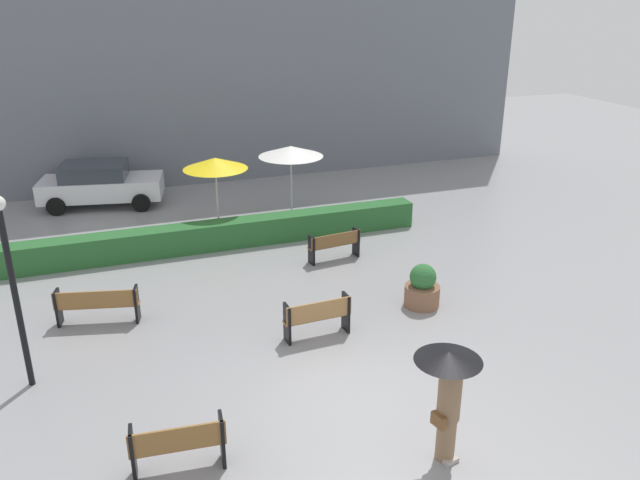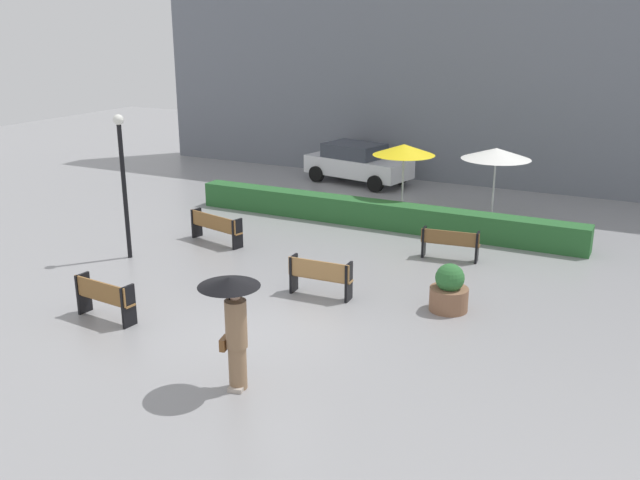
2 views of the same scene
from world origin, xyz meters
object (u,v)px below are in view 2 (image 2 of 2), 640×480
(bench_far_left, at_px, (215,226))
(bench_back_row, at_px, (450,242))
(bench_mid_center, at_px, (320,275))
(lamp_post, at_px, (123,172))
(pedestrian_with_umbrella, at_px, (233,315))
(planter_pot, at_px, (449,290))
(parked_car, at_px, (357,163))
(patio_umbrella_yellow, at_px, (404,150))
(bench_near_left, at_px, (104,297))
(patio_umbrella_white, at_px, (496,154))

(bench_far_left, distance_m, bench_back_row, 6.73)
(bench_mid_center, relative_size, lamp_post, 0.40)
(pedestrian_with_umbrella, height_order, planter_pot, pedestrian_with_umbrella)
(bench_mid_center, xyz_separation_m, pedestrian_with_umbrella, (0.60, -4.48, 0.86))
(bench_back_row, relative_size, parked_car, 0.36)
(bench_far_left, xyz_separation_m, patio_umbrella_yellow, (3.87, 5.08, 1.74))
(bench_near_left, height_order, lamp_post, lamp_post)
(patio_umbrella_yellow, xyz_separation_m, patio_umbrella_white, (2.75, 0.93, -0.05))
(bench_far_left, distance_m, planter_pot, 7.73)
(bench_far_left, bearing_deg, bench_mid_center, -26.84)
(bench_near_left, xyz_separation_m, patio_umbrella_yellow, (2.82, 10.70, 1.72))
(pedestrian_with_umbrella, relative_size, patio_umbrella_white, 0.87)
(bench_back_row, height_order, pedestrian_with_umbrella, pedestrian_with_umbrella)
(bench_far_left, xyz_separation_m, planter_pot, (7.53, -1.74, -0.04))
(patio_umbrella_white, bearing_deg, parked_car, 153.03)
(planter_pot, xyz_separation_m, lamp_post, (-8.88, -0.40, 1.92))
(bench_mid_center, relative_size, parked_car, 0.35)
(bench_back_row, bearing_deg, patio_umbrella_yellow, 127.75)
(bench_back_row, xyz_separation_m, patio_umbrella_yellow, (-2.66, 3.44, 1.76))
(pedestrian_with_umbrella, distance_m, parked_car, 16.66)
(planter_pot, relative_size, parked_car, 0.24)
(lamp_post, xyz_separation_m, parked_car, (1.79, 11.30, -1.58))
(bench_near_left, bearing_deg, lamp_post, 124.58)
(lamp_post, bearing_deg, planter_pot, 2.60)
(pedestrian_with_umbrella, distance_m, planter_pot, 5.65)
(parked_car, bearing_deg, bench_mid_center, -70.11)
(bench_near_left, distance_m, parked_car, 14.79)
(bench_far_left, xyz_separation_m, bench_near_left, (1.05, -5.63, 0.02))
(bench_near_left, relative_size, lamp_post, 0.40)
(bench_mid_center, relative_size, patio_umbrella_yellow, 0.64)
(bench_near_left, xyz_separation_m, lamp_post, (-2.40, 3.48, 1.86))
(bench_mid_center, bearing_deg, bench_near_left, -137.07)
(planter_pot, distance_m, lamp_post, 9.09)
(bench_mid_center, bearing_deg, bench_far_left, 153.16)
(bench_mid_center, xyz_separation_m, planter_pot, (2.93, 0.58, -0.06))
(lamp_post, bearing_deg, patio_umbrella_white, 45.67)
(pedestrian_with_umbrella, relative_size, planter_pot, 1.90)
(bench_mid_center, bearing_deg, bench_back_row, 63.97)
(lamp_post, bearing_deg, parked_car, 80.98)
(bench_back_row, distance_m, bench_mid_center, 4.41)
(bench_far_left, bearing_deg, pedestrian_with_umbrella, -52.67)
(bench_mid_center, relative_size, patio_umbrella_white, 0.65)
(pedestrian_with_umbrella, relative_size, parked_car, 0.46)
(bench_far_left, relative_size, bench_back_row, 1.21)
(bench_back_row, bearing_deg, patio_umbrella_white, 88.86)
(pedestrian_with_umbrella, bearing_deg, bench_back_row, 80.99)
(bench_back_row, relative_size, bench_mid_center, 1.03)
(bench_near_left, height_order, planter_pot, planter_pot)
(patio_umbrella_yellow, distance_m, patio_umbrella_white, 2.90)
(bench_far_left, height_order, planter_pot, planter_pot)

